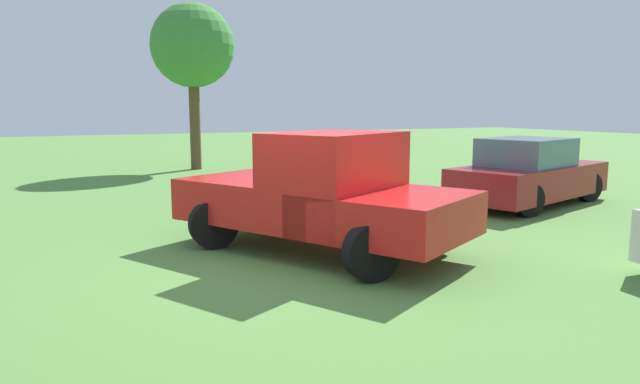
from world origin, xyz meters
TOP-DOWN VIEW (x-y plane):
  - ground_plane at (0.00, 0.00)m, footprint 80.00×80.00m
  - pickup_truck at (0.53, 0.42)m, footprint 3.82×4.81m
  - sedan_far at (6.41, 2.28)m, footprint 4.53×2.87m
  - tree_back_right at (1.44, 12.72)m, footprint 2.83×2.83m

SIDE VIEW (x-z plane):
  - ground_plane at x=0.00m, z-range 0.00..0.00m
  - sedan_far at x=6.41m, z-range -0.06..1.42m
  - pickup_truck at x=0.53m, z-range 0.02..1.82m
  - tree_back_right at x=1.44m, z-range 1.35..6.98m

